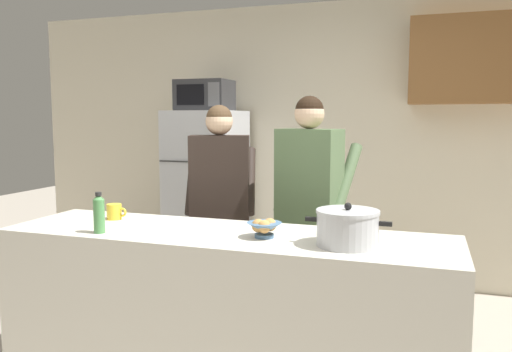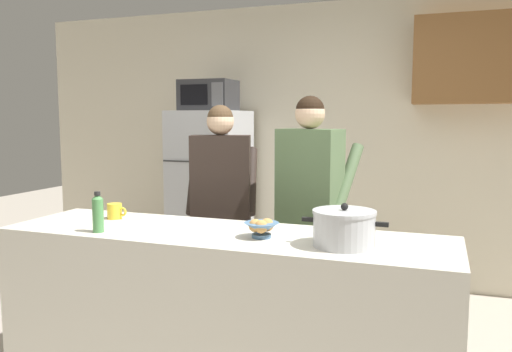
{
  "view_description": "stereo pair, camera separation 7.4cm",
  "coord_description": "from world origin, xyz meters",
  "px_view_note": "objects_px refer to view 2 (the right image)",
  "views": [
    {
      "loc": [
        1.04,
        -2.53,
        1.54
      ],
      "look_at": [
        0.0,
        0.55,
        1.17
      ],
      "focal_mm": 35.87,
      "sensor_mm": 36.0,
      "label": 1
    },
    {
      "loc": [
        1.11,
        -2.5,
        1.54
      ],
      "look_at": [
        0.0,
        0.55,
        1.17
      ],
      "focal_mm": 35.87,
      "sensor_mm": 36.0,
      "label": 2
    }
  ],
  "objects_px": {
    "cooking_pot": "(344,228)",
    "bread_bowl": "(261,228)",
    "person_near_pot": "(221,192)",
    "microwave": "(209,95)",
    "person_by_sink": "(310,191)",
    "refrigerator": "(211,196)",
    "bottle_near_edge": "(98,213)",
    "coffee_mug": "(115,211)"
  },
  "relations": [
    {
      "from": "cooking_pot",
      "to": "bread_bowl",
      "type": "xyz_separation_m",
      "value": [
        -0.43,
        0.03,
        -0.04
      ]
    },
    {
      "from": "person_near_pot",
      "to": "cooking_pot",
      "type": "xyz_separation_m",
      "value": [
        1.03,
        -0.86,
        -0.01
      ]
    },
    {
      "from": "microwave",
      "to": "person_by_sink",
      "type": "height_order",
      "value": "microwave"
    },
    {
      "from": "refrigerator",
      "to": "bottle_near_edge",
      "type": "bearing_deg",
      "value": -81.91
    },
    {
      "from": "bottle_near_edge",
      "to": "coffee_mug",
      "type": "bearing_deg",
      "value": 111.67
    },
    {
      "from": "microwave",
      "to": "coffee_mug",
      "type": "bearing_deg",
      "value": -84.74
    },
    {
      "from": "coffee_mug",
      "to": "bottle_near_edge",
      "type": "relative_size",
      "value": 0.59
    },
    {
      "from": "refrigerator",
      "to": "cooking_pot",
      "type": "height_order",
      "value": "refrigerator"
    },
    {
      "from": "person_by_sink",
      "to": "cooking_pot",
      "type": "height_order",
      "value": "person_by_sink"
    },
    {
      "from": "bread_bowl",
      "to": "bottle_near_edge",
      "type": "xyz_separation_m",
      "value": [
        -0.88,
        -0.18,
        0.06
      ]
    },
    {
      "from": "refrigerator",
      "to": "cooking_pot",
      "type": "relative_size",
      "value": 3.84
    },
    {
      "from": "refrigerator",
      "to": "bread_bowl",
      "type": "xyz_separation_m",
      "value": [
        1.17,
        -1.9,
        0.17
      ]
    },
    {
      "from": "bottle_near_edge",
      "to": "bread_bowl",
      "type": "bearing_deg",
      "value": 11.38
    },
    {
      "from": "person_by_sink",
      "to": "cooking_pot",
      "type": "relative_size",
      "value": 4.03
    },
    {
      "from": "person_near_pot",
      "to": "person_by_sink",
      "type": "xyz_separation_m",
      "value": [
        0.64,
        0.02,
        0.04
      ]
    },
    {
      "from": "person_by_sink",
      "to": "bottle_near_edge",
      "type": "distance_m",
      "value": 1.38
    },
    {
      "from": "microwave",
      "to": "bottle_near_edge",
      "type": "height_order",
      "value": "microwave"
    },
    {
      "from": "coffee_mug",
      "to": "microwave",
      "type": "bearing_deg",
      "value": 95.26
    },
    {
      "from": "coffee_mug",
      "to": "bread_bowl",
      "type": "xyz_separation_m",
      "value": [
        1.02,
        -0.17,
        0.0
      ]
    },
    {
      "from": "bottle_near_edge",
      "to": "cooking_pot",
      "type": "bearing_deg",
      "value": 6.35
    },
    {
      "from": "person_near_pot",
      "to": "coffee_mug",
      "type": "xyz_separation_m",
      "value": [
        -0.42,
        -0.66,
        -0.05
      ]
    },
    {
      "from": "cooking_pot",
      "to": "bread_bowl",
      "type": "distance_m",
      "value": 0.44
    },
    {
      "from": "bread_bowl",
      "to": "microwave",
      "type": "bearing_deg",
      "value": 122.07
    },
    {
      "from": "cooking_pot",
      "to": "bottle_near_edge",
      "type": "relative_size",
      "value": 1.88
    },
    {
      "from": "bread_bowl",
      "to": "cooking_pot",
      "type": "bearing_deg",
      "value": -4.05
    },
    {
      "from": "refrigerator",
      "to": "bread_bowl",
      "type": "distance_m",
      "value": 2.24
    },
    {
      "from": "person_near_pot",
      "to": "bread_bowl",
      "type": "distance_m",
      "value": 1.02
    },
    {
      "from": "coffee_mug",
      "to": "person_near_pot",
      "type": "bearing_deg",
      "value": 57.15
    },
    {
      "from": "person_by_sink",
      "to": "coffee_mug",
      "type": "bearing_deg",
      "value": -147.32
    },
    {
      "from": "refrigerator",
      "to": "person_near_pot",
      "type": "distance_m",
      "value": 1.24
    },
    {
      "from": "microwave",
      "to": "cooking_pot",
      "type": "bearing_deg",
      "value": -49.83
    },
    {
      "from": "coffee_mug",
      "to": "bottle_near_edge",
      "type": "distance_m",
      "value": 0.38
    },
    {
      "from": "microwave",
      "to": "person_near_pot",
      "type": "bearing_deg",
      "value": -60.98
    },
    {
      "from": "microwave",
      "to": "person_near_pot",
      "type": "xyz_separation_m",
      "value": [
        0.58,
        -1.05,
        -0.73
      ]
    },
    {
      "from": "refrigerator",
      "to": "person_by_sink",
      "type": "xyz_separation_m",
      "value": [
        1.22,
        -1.05,
        0.25
      ]
    },
    {
      "from": "coffee_mug",
      "to": "person_by_sink",
      "type": "bearing_deg",
      "value": 32.68
    },
    {
      "from": "coffee_mug",
      "to": "bread_bowl",
      "type": "bearing_deg",
      "value": -9.45
    },
    {
      "from": "person_by_sink",
      "to": "coffee_mug",
      "type": "xyz_separation_m",
      "value": [
        -1.06,
        -0.68,
        -0.09
      ]
    },
    {
      "from": "bread_bowl",
      "to": "person_near_pot",
      "type": "bearing_deg",
      "value": 125.65
    },
    {
      "from": "microwave",
      "to": "person_near_pot",
      "type": "distance_m",
      "value": 1.4
    },
    {
      "from": "bread_bowl",
      "to": "bottle_near_edge",
      "type": "bearing_deg",
      "value": -168.62
    },
    {
      "from": "microwave",
      "to": "coffee_mug",
      "type": "xyz_separation_m",
      "value": [
        0.16,
        -1.71,
        -0.78
      ]
    }
  ]
}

